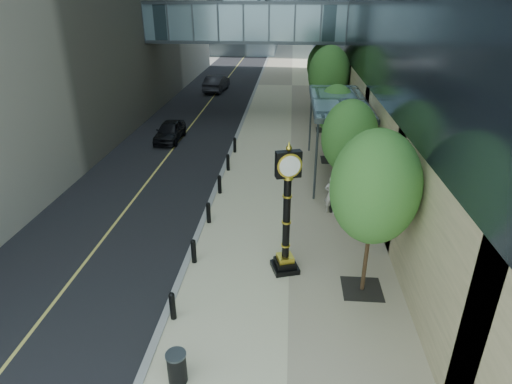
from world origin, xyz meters
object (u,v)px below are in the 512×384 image
street_clock (286,220)px  pedestrian (331,195)px  car_near (170,131)px  car_far (216,83)px  trash_bin (177,368)px

street_clock → pedestrian: (2.08, 4.83, -1.21)m
car_near → car_far: 17.16m
car_far → pedestrian: bearing=114.6°
street_clock → pedestrian: size_ratio=2.64×
pedestrian → car_far: bearing=-50.9°
pedestrian → car_near: bearing=-25.5°
car_far → car_near: bearing=92.9°
trash_bin → car_far: 38.13m
trash_bin → car_near: 21.40m
street_clock → car_far: street_clock is taller
car_near → pedestrian: bearing=-44.2°
street_clock → car_far: size_ratio=0.97×
street_clock → pedestrian: street_clock is taller
car_far → trash_bin: bearing=102.4°
street_clock → car_near: street_clock is taller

